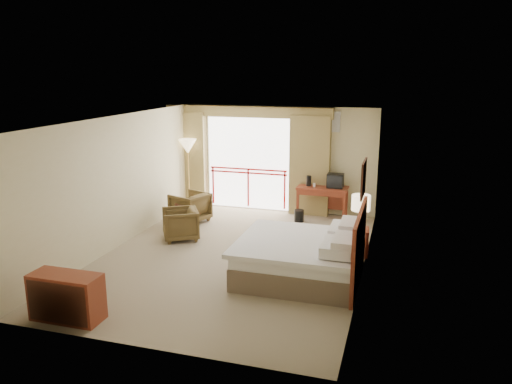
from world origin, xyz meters
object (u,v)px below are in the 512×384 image
(armchair_far, at_px, (190,221))
(side_table, at_px, (185,210))
(bed, at_px, (303,257))
(wastebasket, at_px, (299,216))
(armchair_near, at_px, (181,239))
(table_lamp, at_px, (361,203))
(floor_lamp, at_px, (188,149))
(dresser, at_px, (66,297))
(nightstand, at_px, (359,242))
(tv, at_px, (335,181))
(desk, at_px, (323,193))

(armchair_far, relative_size, side_table, 1.55)
(bed, bearing_deg, wastebasket, 102.97)
(wastebasket, height_order, armchair_near, armchair_near)
(table_lamp, height_order, floor_lamp, floor_lamp)
(dresser, bearing_deg, side_table, 96.94)
(nightstand, bearing_deg, side_table, 163.50)
(nightstand, relative_size, armchair_far, 0.68)
(tv, bearing_deg, nightstand, -88.13)
(nightstand, xyz_separation_m, table_lamp, (-0.00, 0.05, 0.77))
(tv, height_order, wastebasket, tv)
(bed, height_order, armchair_far, bed)
(table_lamp, height_order, tv, table_lamp)
(nightstand, relative_size, dresser, 0.50)
(bed, distance_m, dresser, 3.93)
(bed, height_order, tv, tv)
(armchair_far, relative_size, armchair_near, 1.06)
(wastebasket, relative_size, dresser, 0.27)
(side_table, distance_m, floor_lamp, 1.89)
(armchair_near, bearing_deg, tv, 98.72)
(dresser, bearing_deg, bed, 43.31)
(nightstand, distance_m, table_lamp, 0.78)
(tv, height_order, floor_lamp, floor_lamp)
(wastebasket, distance_m, armchair_far, 2.64)
(tv, relative_size, dresser, 0.37)
(armchair_near, bearing_deg, side_table, 169.36)
(nightstand, xyz_separation_m, tv, (-0.80, 2.25, 0.71))
(nightstand, distance_m, side_table, 4.24)
(side_table, relative_size, floor_lamp, 0.28)
(armchair_far, bearing_deg, bed, 73.26)
(table_lamp, xyz_separation_m, wastebasket, (-1.59, 1.78, -0.90))
(armchair_near, height_order, dresser, dresser)
(armchair_near, bearing_deg, floor_lamp, 169.49)
(table_lamp, bearing_deg, tv, 110.09)
(tv, relative_size, wastebasket, 1.34)
(bed, distance_m, floor_lamp, 5.38)
(desk, bearing_deg, nightstand, -64.37)
(dresser, bearing_deg, wastebasket, 71.85)
(bed, distance_m, table_lamp, 1.81)
(bed, bearing_deg, desk, 93.97)
(bed, distance_m, wastebasket, 3.32)
(wastebasket, relative_size, armchair_near, 0.39)
(tv, distance_m, armchair_near, 3.96)
(nightstand, distance_m, armchair_near, 3.81)
(nightstand, height_order, table_lamp, table_lamp)
(table_lamp, bearing_deg, wastebasket, 131.81)
(tv, height_order, armchair_far, tv)
(table_lamp, height_order, side_table, table_lamp)
(table_lamp, xyz_separation_m, armchair_far, (-4.12, 1.03, -1.04))
(table_lamp, xyz_separation_m, tv, (-0.80, 2.20, -0.07))
(tv, distance_m, side_table, 3.68)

